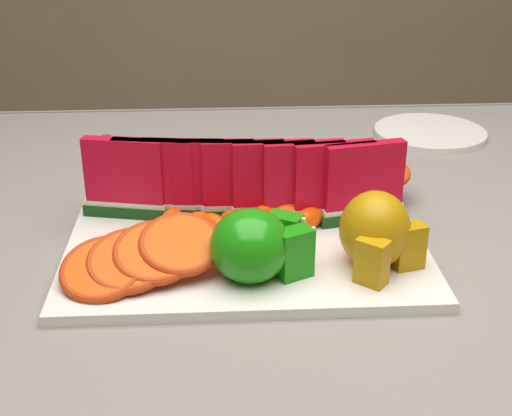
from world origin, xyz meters
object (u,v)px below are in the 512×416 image
(apple_cluster, at_px, (257,246))
(pear_cluster, at_px, (377,232))
(platter, at_px, (246,242))
(fork, at_px, (103,157))
(side_plate, at_px, (430,133))

(apple_cluster, xyz_separation_m, pear_cluster, (0.13, 0.01, 0.01))
(platter, distance_m, pear_cluster, 0.16)
(platter, relative_size, fork, 2.13)
(platter, xyz_separation_m, pear_cluster, (0.13, -0.07, 0.04))
(pear_cluster, bearing_deg, apple_cluster, -174.74)
(apple_cluster, bearing_deg, pear_cluster, 5.26)
(apple_cluster, bearing_deg, side_plate, 55.33)
(pear_cluster, height_order, fork, pear_cluster)
(apple_cluster, height_order, side_plate, apple_cluster)
(platter, height_order, pear_cluster, pear_cluster)
(platter, height_order, apple_cluster, apple_cluster)
(platter, xyz_separation_m, fork, (-0.20, 0.29, -0.00))
(side_plate, height_order, fork, side_plate)
(platter, bearing_deg, pear_cluster, -27.32)
(pear_cluster, xyz_separation_m, side_plate, (0.18, 0.43, -0.05))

